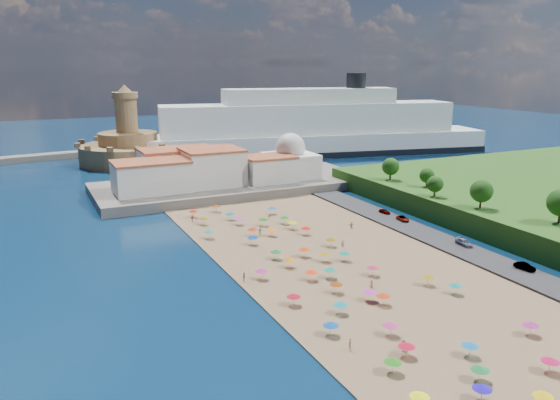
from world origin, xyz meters
TOP-DOWN VIEW (x-y plane):
  - ground at (0.00, 0.00)m, footprint 700.00×700.00m
  - terrace at (10.00, 73.00)m, footprint 90.00×36.00m
  - jetty at (-12.00, 108.00)m, footprint 18.00×70.00m
  - waterfront_buildings at (-3.05, 73.64)m, footprint 57.00×29.00m
  - domed_building at (30.00, 71.00)m, footprint 16.00×16.00m
  - fortress at (-12.00, 138.00)m, footprint 40.00×40.00m
  - cruise_ship at (66.69, 124.97)m, footprint 168.74×57.71m
  - beach_parasols at (-1.13, -11.23)m, footprint 32.55×115.05m
  - beachgoers at (-0.46, -5.96)m, footprint 40.38×97.60m
  - parked_cars at (36.00, -6.08)m, footprint 2.74×74.76m
  - hillside_trees at (49.53, -5.98)m, footprint 14.76×102.40m

SIDE VIEW (x-z plane):
  - ground at x=0.00m, z-range 0.00..0.00m
  - beachgoers at x=-0.46m, z-range 0.21..2.10m
  - jetty at x=-12.00m, z-range 0.00..2.40m
  - parked_cars at x=36.00m, z-range 0.67..2.04m
  - terrace at x=10.00m, z-range 0.00..3.00m
  - beach_parasols at x=-1.13m, z-range 1.05..3.25m
  - fortress at x=-12.00m, z-range -9.52..22.88m
  - waterfront_buildings at x=-3.05m, z-range 2.38..13.38m
  - domed_building at x=30.00m, z-range 1.47..16.47m
  - hillside_trees at x=49.53m, z-range 6.10..14.00m
  - cruise_ship at x=66.69m, z-range -7.45..29.11m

